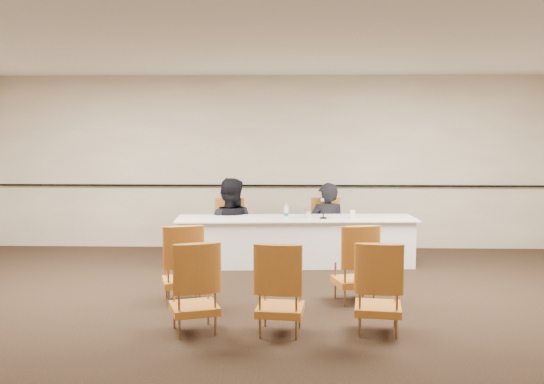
{
  "coord_description": "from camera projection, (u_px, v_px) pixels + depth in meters",
  "views": [
    {
      "loc": [
        0.23,
        -6.53,
        2.04
      ],
      "look_at": [
        -0.05,
        2.6,
        1.12
      ],
      "focal_mm": 40.0,
      "sensor_mm": 36.0,
      "label": 1
    }
  ],
  "objects": [
    {
      "name": "floor",
      "position": [
        269.0,
        316.0,
        6.71
      ],
      "size": [
        10.0,
        10.0,
        0.0
      ],
      "primitive_type": "plane",
      "color": "black",
      "rests_on": "ground"
    },
    {
      "name": "ceiling",
      "position": [
        269.0,
        40.0,
        6.41
      ],
      "size": [
        10.0,
        10.0,
        0.0
      ],
      "primitive_type": "plane",
      "rotation": [
        3.14,
        0.0,
        0.0
      ],
      "color": "silver",
      "rests_on": "ground"
    },
    {
      "name": "wall_back",
      "position": [
        277.0,
        162.0,
        10.54
      ],
      "size": [
        10.0,
        0.04,
        3.0
      ],
      "primitive_type": "cube",
      "color": "#BCAB93",
      "rests_on": "ground"
    },
    {
      "name": "wall_rail",
      "position": [
        277.0,
        186.0,
        10.54
      ],
      "size": [
        9.8,
        0.04,
        0.03
      ],
      "primitive_type": "cube",
      "color": "black",
      "rests_on": "wall_back"
    },
    {
      "name": "panel_table",
      "position": [
        296.0,
        241.0,
        9.26
      ],
      "size": [
        3.68,
        1.06,
        0.73
      ],
      "primitive_type": null,
      "rotation": [
        0.0,
        0.0,
        0.06
      ],
      "color": "white",
      "rests_on": "ground"
    },
    {
      "name": "panelist_main",
      "position": [
        327.0,
        234.0,
        9.82
      ],
      "size": [
        0.68,
        0.51,
        1.68
      ],
      "primitive_type": "imported",
      "rotation": [
        0.0,
        0.0,
        3.34
      ],
      "color": "black",
      "rests_on": "ground"
    },
    {
      "name": "panelist_main_chair",
      "position": [
        327.0,
        228.0,
        9.81
      ],
      "size": [
        0.53,
        0.53,
        0.95
      ],
      "primitive_type": null,
      "rotation": [
        0.0,
        0.0,
        0.06
      ],
      "color": "#AB6C1E",
      "rests_on": "ground"
    },
    {
      "name": "panelist_second",
      "position": [
        229.0,
        233.0,
        9.77
      ],
      "size": [
        0.96,
        0.79,
        1.79
      ],
      "primitive_type": "imported",
      "rotation": [
        0.0,
        0.0,
        3.0
      ],
      "color": "black",
      "rests_on": "ground"
    },
    {
      "name": "panelist_second_chair",
      "position": [
        229.0,
        229.0,
        9.76
      ],
      "size": [
        0.53,
        0.53,
        0.95
      ],
      "primitive_type": null,
      "rotation": [
        0.0,
        0.0,
        0.06
      ],
      "color": "#AB6C1E",
      "rests_on": "ground"
    },
    {
      "name": "papers",
      "position": [
        322.0,
        218.0,
        9.16
      ],
      "size": [
        0.36,
        0.31,
        0.0
      ],
      "primitive_type": "cube",
      "rotation": [
        0.0,
        0.0,
        0.34
      ],
      "color": "white",
      "rests_on": "panel_table"
    },
    {
      "name": "microphone",
      "position": [
        323.0,
        209.0,
        9.1
      ],
      "size": [
        0.12,
        0.22,
        0.3
      ],
      "primitive_type": null,
      "rotation": [
        0.0,
        0.0,
        0.05
      ],
      "color": "black",
      "rests_on": "panel_table"
    },
    {
      "name": "water_bottle",
      "position": [
        286.0,
        211.0,
        9.12
      ],
      "size": [
        0.09,
        0.09,
        0.23
      ],
      "primitive_type": null,
      "rotation": [
        0.0,
        0.0,
        0.45
      ],
      "color": "#16747E",
      "rests_on": "panel_table"
    },
    {
      "name": "drinking_glass",
      "position": [
        309.0,
        215.0,
        9.2
      ],
      "size": [
        0.08,
        0.08,
        0.1
      ],
      "primitive_type": "cylinder",
      "rotation": [
        0.0,
        0.0,
        0.41
      ],
      "color": "silver",
      "rests_on": "panel_table"
    },
    {
      "name": "coffee_cup",
      "position": [
        352.0,
        215.0,
        9.11
      ],
      "size": [
        0.08,
        0.08,
        0.13
      ],
      "primitive_type": "cylinder",
      "rotation": [
        0.0,
        0.0,
        0.03
      ],
      "color": "white",
      "rests_on": "panel_table"
    },
    {
      "name": "aud_chair_front_left",
      "position": [
        182.0,
        263.0,
        7.23
      ],
      "size": [
        0.62,
        0.62,
        0.95
      ],
      "primitive_type": null,
      "rotation": [
        0.0,
        0.0,
        0.27
      ],
      "color": "#AB6C1E",
      "rests_on": "ground"
    },
    {
      "name": "aud_chair_front_right",
      "position": [
        355.0,
        263.0,
        7.23
      ],
      "size": [
        0.6,
        0.6,
        0.95
      ],
      "primitive_type": null,
      "rotation": [
        0.0,
        0.0,
        0.24
      ],
      "color": "#AB6C1E",
      "rests_on": "ground"
    },
    {
      "name": "aud_chair_back_left",
      "position": [
        194.0,
        286.0,
        6.14
      ],
      "size": [
        0.64,
        0.64,
        0.95
      ],
      "primitive_type": null,
      "rotation": [
        0.0,
        0.0,
        0.33
      ],
      "color": "#AB6C1E",
      "rests_on": "ground"
    },
    {
      "name": "aud_chair_back_mid",
      "position": [
        280.0,
        287.0,
        6.1
      ],
      "size": [
        0.55,
        0.55,
        0.95
      ],
      "primitive_type": null,
      "rotation": [
        0.0,
        0.0,
        -0.11
      ],
      "color": "#AB6C1E",
      "rests_on": "ground"
    },
    {
      "name": "aud_chair_back_right",
      "position": [
        378.0,
        286.0,
        6.13
      ],
      "size": [
        0.56,
        0.56,
        0.95
      ],
      "primitive_type": null,
      "rotation": [
        0.0,
        0.0,
        -0.13
      ],
      "color": "#AB6C1E",
      "rests_on": "ground"
    }
  ]
}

